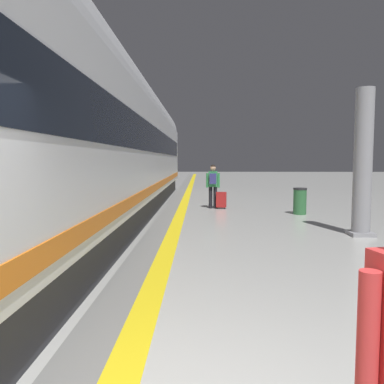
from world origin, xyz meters
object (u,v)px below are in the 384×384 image
object	(u,v)px
high_speed_train	(98,137)
platform_pillar	(363,166)
waste_bin	(300,201)
passenger_near	(213,183)
suitcase_near	(221,200)

from	to	relation	value
high_speed_train	platform_pillar	world-z (taller)	high_speed_train
high_speed_train	waste_bin	world-z (taller)	high_speed_train
passenger_near	suitcase_near	distance (m)	0.73
passenger_near	platform_pillar	world-z (taller)	platform_pillar
high_speed_train	passenger_near	world-z (taller)	high_speed_train
platform_pillar	waste_bin	distance (m)	4.01
suitcase_near	platform_pillar	size ratio (longest dim) A/B	0.18
suitcase_near	waste_bin	xyz separation A→B (m)	(2.61, -1.49, 0.11)
passenger_near	platform_pillar	bearing A→B (deg)	-56.95
platform_pillar	waste_bin	world-z (taller)	platform_pillar
passenger_near	suitcase_near	world-z (taller)	passenger_near
high_speed_train	platform_pillar	xyz separation A→B (m)	(6.85, -1.40, -0.78)
high_speed_train	platform_pillar	size ratio (longest dim) A/B	8.08
suitcase_near	waste_bin	bearing A→B (deg)	-29.64
high_speed_train	waste_bin	bearing A→B (deg)	20.58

